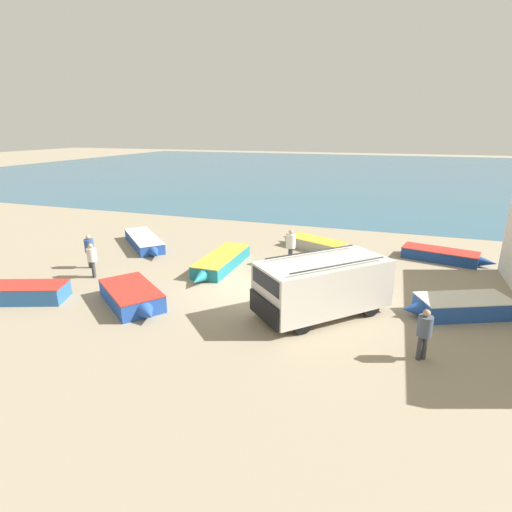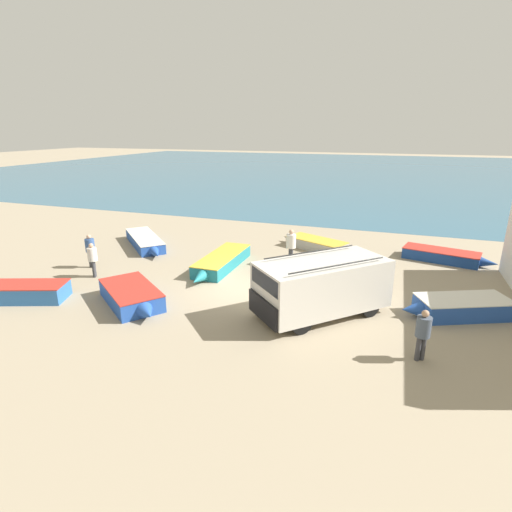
# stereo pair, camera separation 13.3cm
# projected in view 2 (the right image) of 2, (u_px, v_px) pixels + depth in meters

# --- Properties ---
(ground_plane) EXTENTS (200.00, 200.00, 0.00)m
(ground_plane) POSITION_uv_depth(u_px,v_px,m) (243.00, 288.00, 17.03)
(ground_plane) COLOR gray
(sea_water) EXTENTS (120.00, 80.00, 0.01)m
(sea_water) POSITION_uv_depth(u_px,v_px,m) (360.00, 171.00, 63.73)
(sea_water) COLOR #33607A
(sea_water) RESTS_ON ground_plane
(parked_van) EXTENTS (4.86, 4.89, 2.18)m
(parked_van) POSITION_uv_depth(u_px,v_px,m) (322.00, 285.00, 14.38)
(parked_van) COLOR beige
(parked_van) RESTS_ON ground_plane
(fishing_rowboat_0) EXTENTS (4.61, 4.47, 0.59)m
(fishing_rowboat_0) POSITION_uv_depth(u_px,v_px,m) (145.00, 241.00, 22.98)
(fishing_rowboat_0) COLOR #234CA3
(fishing_rowboat_0) RESTS_ON ground_plane
(fishing_rowboat_1) EXTENTS (5.58, 2.82, 0.67)m
(fishing_rowboat_1) POSITION_uv_depth(u_px,v_px,m) (1.00, 292.00, 15.81)
(fishing_rowboat_1) COLOR #2D66AD
(fishing_rowboat_1) RESTS_ON ground_plane
(fishing_rowboat_2) EXTENTS (1.41, 5.22, 0.62)m
(fishing_rowboat_2) POSITION_uv_depth(u_px,v_px,m) (221.00, 262.00, 19.46)
(fishing_rowboat_2) COLOR #1E757F
(fishing_rowboat_2) RESTS_ON ground_plane
(fishing_rowboat_3) EXTENTS (4.15, 2.68, 0.56)m
(fishing_rowboat_3) POSITION_uv_depth(u_px,v_px,m) (315.00, 243.00, 22.64)
(fishing_rowboat_3) COLOR #ADA89E
(fishing_rowboat_3) RESTS_ON ground_plane
(fishing_rowboat_4) EXTENTS (4.00, 2.63, 0.67)m
(fishing_rowboat_4) POSITION_uv_depth(u_px,v_px,m) (459.00, 307.00, 14.49)
(fishing_rowboat_4) COLOR #234CA3
(fishing_rowboat_4) RESTS_ON ground_plane
(fishing_rowboat_5) EXTENTS (3.73, 3.23, 0.68)m
(fishing_rowboat_5) POSITION_uv_depth(u_px,v_px,m) (132.00, 296.00, 15.41)
(fishing_rowboat_5) COLOR #234CA3
(fishing_rowboat_5) RESTS_ON ground_plane
(fishing_rowboat_6) EXTENTS (4.49, 2.17, 0.57)m
(fishing_rowboat_6) POSITION_uv_depth(u_px,v_px,m) (444.00, 256.00, 20.45)
(fishing_rowboat_6) COLOR navy
(fishing_rowboat_6) RESTS_ON ground_plane
(fisherman_0) EXTENTS (0.44, 0.44, 1.66)m
(fisherman_0) POSITION_uv_depth(u_px,v_px,m) (90.00, 248.00, 19.32)
(fisherman_0) COLOR #38383D
(fisherman_0) RESTS_ON ground_plane
(fisherman_1) EXTENTS (0.42, 0.42, 1.60)m
(fisherman_1) POSITION_uv_depth(u_px,v_px,m) (92.00, 257.00, 18.09)
(fisherman_1) COLOR #38383D
(fisherman_1) RESTS_ON ground_plane
(fisherman_2) EXTENTS (0.47, 0.47, 1.80)m
(fisherman_2) POSITION_uv_depth(u_px,v_px,m) (291.00, 244.00, 19.70)
(fisherman_2) COLOR #38383D
(fisherman_2) RESTS_ON ground_plane
(fisherman_3) EXTENTS (0.42, 0.42, 1.61)m
(fisherman_3) POSITION_uv_depth(u_px,v_px,m) (423.00, 331.00, 11.51)
(fisherman_3) COLOR #38383D
(fisherman_3) RESTS_ON ground_plane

